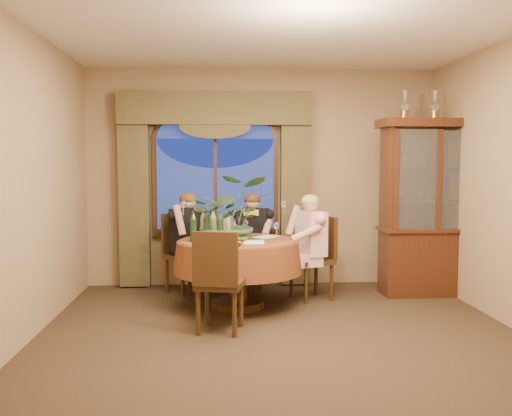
{
  "coord_description": "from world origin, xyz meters",
  "views": [
    {
      "loc": [
        -0.56,
        -4.92,
        1.58
      ],
      "look_at": [
        -0.15,
        1.25,
        1.1
      ],
      "focal_mm": 40.0,
      "sensor_mm": 36.0,
      "label": 1
    }
  ],
  "objects": [
    {
      "name": "wine_bottle_1",
      "position": [
        -0.54,
        1.15,
        0.92
      ],
      "size": [
        0.07,
        0.07,
        0.33
      ],
      "primitive_type": "cylinder",
      "color": "black",
      "rests_on": "dining_table"
    },
    {
      "name": "oil_lamp_center",
      "position": [
        2.0,
        1.75,
        2.28
      ],
      "size": [
        0.11,
        0.11,
        0.34
      ],
      "primitive_type": null,
      "color": "#A5722D",
      "rests_on": "china_cabinet"
    },
    {
      "name": "person_pink",
      "position": [
        0.5,
        1.55,
        0.62
      ],
      "size": [
        0.53,
        0.55,
        1.23
      ],
      "primitive_type": null,
      "rotation": [
        0.0,
        0.0,
        -4.38
      ],
      "color": "beige",
      "rests_on": "floor"
    },
    {
      "name": "wall_back",
      "position": [
        0.0,
        2.5,
        1.4
      ],
      "size": [
        4.5,
        0.0,
        4.5
      ],
      "primitive_type": "plane",
      "rotation": [
        1.57,
        0.0,
        0.0
      ],
      "color": "#8E734F",
      "rests_on": "ground"
    },
    {
      "name": "dining_table",
      "position": [
        -0.35,
        1.25,
        0.38
      ],
      "size": [
        1.45,
        1.45,
        0.75
      ],
      "primitive_type": "cylinder",
      "rotation": [
        0.0,
        0.0,
        -0.03
      ],
      "color": "maroon",
      "rests_on": "floor"
    },
    {
      "name": "drapery_right",
      "position": [
        0.43,
        2.38,
        1.18
      ],
      "size": [
        0.38,
        0.14,
        2.32
      ],
      "primitive_type": "cube",
      "color": "#433E22",
      "rests_on": "floor"
    },
    {
      "name": "wine_glass_person_scarf",
      "position": [
        -0.25,
        1.7,
        0.84
      ],
      "size": [
        0.07,
        0.07,
        0.18
      ],
      "primitive_type": null,
      "color": "silver",
      "rests_on": "dining_table"
    },
    {
      "name": "floor",
      "position": [
        0.0,
        0.0,
        0.0
      ],
      "size": [
        5.0,
        5.0,
        0.0
      ],
      "primitive_type": "plane",
      "color": "black",
      "rests_on": "ground"
    },
    {
      "name": "centerpiece_plant",
      "position": [
        -0.43,
        1.41,
        1.35
      ],
      "size": [
        0.92,
        1.02,
        0.79
      ],
      "primitive_type": "imported",
      "color": "#3A5C37",
      "rests_on": "dining_table"
    },
    {
      "name": "china_cabinet",
      "position": [
        2.0,
        1.75,
        1.05
      ],
      "size": [
        1.31,
        0.52,
        2.11
      ],
      "primitive_type": "cube",
      "color": "#34180D",
      "rests_on": "floor"
    },
    {
      "name": "tasting_paper_1",
      "position": [
        -0.03,
        1.47,
        0.75
      ],
      "size": [
        0.35,
        0.37,
        0.0
      ],
      "primitive_type": "cube",
      "rotation": [
        0.0,
        0.0,
        -0.65
      ],
      "color": "white",
      "rests_on": "dining_table"
    },
    {
      "name": "ceiling",
      "position": [
        0.0,
        0.0,
        2.8
      ],
      "size": [
        5.0,
        5.0,
        0.0
      ],
      "primitive_type": "plane",
      "rotation": [
        3.14,
        0.0,
        0.0
      ],
      "color": "white",
      "rests_on": "wall_back"
    },
    {
      "name": "wine_bottle_4",
      "position": [
        -0.62,
        1.31,
        0.92
      ],
      "size": [
        0.07,
        0.07,
        0.33
      ],
      "primitive_type": "cylinder",
      "color": "tan",
      "rests_on": "dining_table"
    },
    {
      "name": "person_scarf",
      "position": [
        -0.14,
        2.15,
        0.61
      ],
      "size": [
        0.52,
        0.49,
        1.22
      ],
      "primitive_type": null,
      "rotation": [
        0.0,
        0.0,
        -3.38
      ],
      "color": "black",
      "rests_on": "floor"
    },
    {
      "name": "chair_front_left",
      "position": [
        -0.55,
        0.38,
        0.48
      ],
      "size": [
        0.5,
        0.5,
        0.96
      ],
      "primitive_type": "cube",
      "rotation": [
        0.0,
        0.0,
        -0.22
      ],
      "color": "black",
      "rests_on": "floor"
    },
    {
      "name": "oil_lamp_right",
      "position": [
        2.37,
        1.75,
        2.28
      ],
      "size": [
        0.11,
        0.11,
        0.34
      ],
      "primitive_type": null,
      "color": "#A5722D",
      "rests_on": "china_cabinet"
    },
    {
      "name": "drapery_left",
      "position": [
        -1.63,
        2.38,
        1.18
      ],
      "size": [
        0.38,
        0.14,
        2.32
      ],
      "primitive_type": "cube",
      "color": "#433E22",
      "rests_on": "floor"
    },
    {
      "name": "wine_bottle_0",
      "position": [
        -0.83,
        1.14,
        0.92
      ],
      "size": [
        0.07,
        0.07,
        0.33
      ],
      "primitive_type": "cylinder",
      "color": "black",
      "rests_on": "dining_table"
    },
    {
      "name": "arched_transom",
      "position": [
        -0.6,
        2.43,
        2.08
      ],
      "size": [
        1.6,
        0.06,
        0.44
      ],
      "primitive_type": null,
      "color": "navy",
      "rests_on": "wall_back"
    },
    {
      "name": "stoneware_vase",
      "position": [
        -0.47,
        1.38,
        0.87
      ],
      "size": [
        0.13,
        0.13,
        0.25
      ],
      "primitive_type": null,
      "color": "gray",
      "rests_on": "dining_table"
    },
    {
      "name": "wine_bottle_3",
      "position": [
        -0.69,
        1.25,
        0.92
      ],
      "size": [
        0.07,
        0.07,
        0.33
      ],
      "primitive_type": "cylinder",
      "color": "black",
      "rests_on": "dining_table"
    },
    {
      "name": "olive_bowl",
      "position": [
        -0.32,
        1.18,
        0.77
      ],
      "size": [
        0.15,
        0.15,
        0.05
      ],
      "primitive_type": "imported",
      "color": "#515830",
      "rests_on": "dining_table"
    },
    {
      "name": "tasting_paper_0",
      "position": [
        -0.19,
        1.04,
        0.75
      ],
      "size": [
        0.22,
        0.31,
        0.0
      ],
      "primitive_type": "cube",
      "rotation": [
        0.0,
        0.0,
        -0.05
      ],
      "color": "white",
      "rests_on": "dining_table"
    },
    {
      "name": "oil_lamp_left",
      "position": [
        1.64,
        1.75,
        2.28
      ],
      "size": [
        0.11,
        0.11,
        0.34
      ],
      "primitive_type": null,
      "color": "#A5722D",
      "rests_on": "china_cabinet"
    },
    {
      "name": "wine_bottle_2",
      "position": [
        -0.73,
        1.39,
        0.92
      ],
      "size": [
        0.07,
        0.07,
        0.33
      ],
      "primitive_type": "cylinder",
      "color": "tan",
      "rests_on": "dining_table"
    },
    {
      "name": "chair_back_right",
      "position": [
        -0.18,
        2.26,
        0.48
      ],
      "size": [
        0.49,
        0.49,
        0.96
      ],
      "primitive_type": "cube",
      "rotation": [
        0.0,
        0.0,
        -3.31
      ],
      "color": "black",
      "rests_on": "floor"
    },
    {
      "name": "wine_glass_person_pink",
      "position": [
        0.09,
        1.4,
        0.84
      ],
      "size": [
        0.07,
        0.07,
        0.18
      ],
      "primitive_type": null,
      "color": "silver",
      "rests_on": "dining_table"
    },
    {
      "name": "window",
      "position": [
        -0.6,
        2.43,
        1.3
      ],
      "size": [
        1.62,
        0.1,
        1.32
      ],
      "primitive_type": null,
      "color": "navy",
      "rests_on": "wall_back"
    },
    {
      "name": "wine_bottle_5",
      "position": [
        -0.64,
        1.43,
        0.92
      ],
      "size": [
        0.07,
        0.07,
        0.33
      ],
      "primitive_type": "cylinder",
      "color": "black",
      "rests_on": "dining_table"
    },
    {
      "name": "chair_back",
      "position": [
        -0.96,
        2.03,
        0.48
      ],
      "size": [
        0.59,
        0.59,
        0.96
      ],
      "primitive_type": "cube",
      "rotation": [
        0.0,
        0.0,
        -2.48
      ],
      "color": "black",
      "rests_on": "floor"
    },
    {
      "name": "person_back",
      "position": [
        -0.94,
        1.94,
        0.62
      ],
      "size": [
        0.6,
        0.6,
        1.24
      ],
      "primitive_type": null,
      "rotation": [
        0.0,
        0.0,
        -2.44
      ],
      "color": "black",
      "rests_on": "floor"
    },
    {
      "name": "cheese_platter",
      "position": [
        -0.51,
        0.82,
        0.76
      ],
      "size": [
        0.34,
        0.34,
        0.02
      ],
      "primitive_type": "cylinder",
      "color": "black",
      "rests_on": "dining_table"
    },
    {
      "name": "tasting_paper_2",
      "position": [
        -0.46,
        0.97,
        0.75
      ],
      "size": [
        0.27,
        0.34,
        0.0
      ],
      "primitive_type": "cube",
      "rotation": [
        0.0,
        0.0,
        -0.2
      ],
      "color": "white",
      "rests_on": "dining_table"
    },
    {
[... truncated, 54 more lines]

